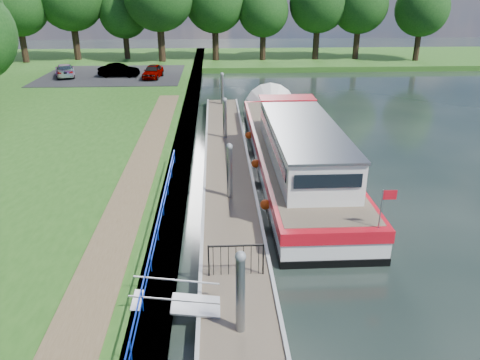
{
  "coord_description": "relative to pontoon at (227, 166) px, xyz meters",
  "views": [
    {
      "loc": [
        -0.57,
        -10.98,
        9.37
      ],
      "look_at": [
        0.44,
        8.02,
        1.4
      ],
      "focal_mm": 35.0,
      "sensor_mm": 36.0,
      "label": 1
    }
  ],
  "objects": [
    {
      "name": "carpark",
      "position": [
        -11.0,
        25.0,
        0.62
      ],
      "size": [
        14.0,
        12.0,
        0.06
      ],
      "primitive_type": "cube",
      "color": "black",
      "rests_on": "riverbank"
    },
    {
      "name": "far_bank",
      "position": [
        12.0,
        39.0,
        0.12
      ],
      "size": [
        60.0,
        18.0,
        0.6
      ],
      "primitive_type": "cube",
      "color": "#235117",
      "rests_on": "ground"
    },
    {
      "name": "mooring_piles",
      "position": [
        0.0,
        0.0,
        1.1
      ],
      "size": [
        0.3,
        27.3,
        3.55
      ],
      "color": "gray",
      "rests_on": "ground"
    },
    {
      "name": "bank_edge",
      "position": [
        -2.55,
        2.0,
        0.2
      ],
      "size": [
        1.1,
        90.0,
        0.78
      ],
      "primitive_type": "cube",
      "color": "#473D2D",
      "rests_on": "ground"
    },
    {
      "name": "ground",
      "position": [
        0.0,
        -13.0,
        -0.18
      ],
      "size": [
        160.0,
        160.0,
        0.0
      ],
      "primitive_type": "plane",
      "color": "black",
      "rests_on": "ground"
    },
    {
      "name": "car_c",
      "position": [
        -15.5,
        24.11,
        1.29
      ],
      "size": [
        2.96,
        4.71,
        1.27
      ],
      "primitive_type": "imported",
      "rotation": [
        0.0,
        0.0,
        3.43
      ],
      "color": "#999999",
      "rests_on": "carpark"
    },
    {
      "name": "pontoon",
      "position": [
        0.0,
        0.0,
        0.0
      ],
      "size": [
        2.5,
        30.0,
        0.56
      ],
      "color": "brown",
      "rests_on": "ground"
    },
    {
      "name": "footpath",
      "position": [
        -4.4,
        -5.0,
        0.62
      ],
      "size": [
        1.6,
        40.0,
        0.05
      ],
      "primitive_type": "cube",
      "color": "brown",
      "rests_on": "riverbank"
    },
    {
      "name": "barge",
      "position": [
        3.6,
        0.44,
        0.9
      ],
      "size": [
        4.36,
        21.15,
        4.78
      ],
      "color": "black",
      "rests_on": "ground"
    },
    {
      "name": "blue_fence",
      "position": [
        -2.75,
        -10.0,
        1.13
      ],
      "size": [
        0.04,
        18.04,
        0.72
      ],
      "color": "#0C2DBF",
      "rests_on": "riverbank"
    },
    {
      "name": "car_b",
      "position": [
        -10.13,
        23.83,
        1.3
      ],
      "size": [
        4.01,
        1.56,
        1.3
      ],
      "primitive_type": "imported",
      "rotation": [
        0.0,
        0.0,
        1.52
      ],
      "color": "#999999",
      "rests_on": "carpark"
    },
    {
      "name": "gangway",
      "position": [
        -1.85,
        -12.5,
        0.44
      ],
      "size": [
        2.58,
        1.0,
        0.92
      ],
      "color": "#A5A8AD",
      "rests_on": "ground"
    },
    {
      "name": "car_a",
      "position": [
        -6.66,
        22.95,
        1.31
      ],
      "size": [
        1.98,
        4.0,
        1.31
      ],
      "primitive_type": "imported",
      "rotation": [
        0.0,
        0.0,
        -0.12
      ],
      "color": "#999999",
      "rests_on": "carpark"
    },
    {
      "name": "gate_panel",
      "position": [
        -0.0,
        -10.8,
        0.97
      ],
      "size": [
        1.85,
        0.05,
        1.15
      ],
      "color": "black",
      "rests_on": "ground"
    }
  ]
}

